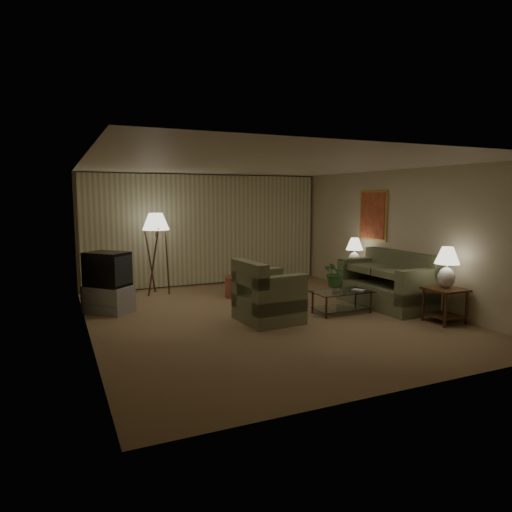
{
  "coord_description": "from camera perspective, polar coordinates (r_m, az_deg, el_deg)",
  "views": [
    {
      "loc": [
        -3.44,
        -7.26,
        2.14
      ],
      "look_at": [
        0.08,
        0.6,
        1.03
      ],
      "focal_mm": 32.0,
      "sensor_mm": 36.0,
      "label": 1
    }
  ],
  "objects": [
    {
      "name": "vase",
      "position": [
        8.51,
        9.88,
        -3.89
      ],
      "size": [
        0.17,
        0.17,
        0.17
      ],
      "primitive_type": "imported",
      "rotation": [
        0.0,
        0.0,
        -0.1
      ],
      "color": "white",
      "rests_on": "coffee_table"
    },
    {
      "name": "room_shell",
      "position": [
        9.44,
        -2.57,
        4.95
      ],
      "size": [
        6.04,
        7.02,
        2.72
      ],
      "color": "beige",
      "rests_on": "ground"
    },
    {
      "name": "sofa",
      "position": [
        9.35,
        15.91,
        -3.51
      ],
      "size": [
        1.98,
        1.09,
        0.85
      ],
      "rotation": [
        0.0,
        0.0,
        -1.54
      ],
      "color": "gray",
      "rests_on": "ground"
    },
    {
      "name": "side_table_far",
      "position": [
        10.41,
        12.12,
        -2.46
      ],
      "size": [
        0.49,
        0.41,
        0.6
      ],
      "color": "#38210F",
      "rests_on": "ground"
    },
    {
      "name": "flowers",
      "position": [
        8.45,
        9.93,
        -1.57
      ],
      "size": [
        0.48,
        0.42,
        0.53
      ],
      "primitive_type": "imported",
      "rotation": [
        0.0,
        0.0,
        -0.01
      ],
      "color": "#377233",
      "rests_on": "vase"
    },
    {
      "name": "floor_lamp",
      "position": [
        10.26,
        -12.32,
        0.47
      ],
      "size": [
        0.58,
        0.58,
        1.8
      ],
      "color": "#38210F",
      "rests_on": "ground"
    },
    {
      "name": "coffee_table",
      "position": [
        8.64,
        10.67,
        -5.24
      ],
      "size": [
        1.11,
        0.61,
        0.41
      ],
      "color": "silver",
      "rests_on": "ground"
    },
    {
      "name": "side_table_near",
      "position": [
        8.49,
        22.55,
        -4.94
      ],
      "size": [
        0.59,
        0.59,
        0.6
      ],
      "color": "#38210F",
      "rests_on": "ground"
    },
    {
      "name": "crt_tv",
      "position": [
        8.91,
        -18.11,
        -1.56
      ],
      "size": [
        1.27,
        1.27,
        0.64
      ],
      "primitive_type": "cube",
      "rotation": [
        0.0,
        0.0,
        -0.82
      ],
      "color": "black",
      "rests_on": "tv_cabinet"
    },
    {
      "name": "book",
      "position": [
        8.68,
        12.43,
        -4.25
      ],
      "size": [
        0.24,
        0.27,
        0.02
      ],
      "primitive_type": "imported",
      "rotation": [
        0.0,
        0.0,
        0.47
      ],
      "color": "olive",
      "rests_on": "coffee_table"
    },
    {
      "name": "tv_cabinet",
      "position": [
        9.02,
        -17.96,
        -5.13
      ],
      "size": [
        1.38,
        1.38,
        0.5
      ],
      "primitive_type": "cube",
      "rotation": [
        0.0,
        0.0,
        -0.82
      ],
      "color": "#ABABAD",
      "rests_on": "ground"
    },
    {
      "name": "table_lamp_near",
      "position": [
        8.39,
        22.76,
        -0.92
      ],
      "size": [
        0.41,
        0.41,
        0.71
      ],
      "color": "white",
      "rests_on": "side_table_near"
    },
    {
      "name": "armchair",
      "position": [
        7.93,
        1.58,
        -5.16
      ],
      "size": [
        1.14,
        1.1,
        0.85
      ],
      "rotation": [
        0.0,
        0.0,
        1.64
      ],
      "color": "gray",
      "rests_on": "ground"
    },
    {
      "name": "ottoman",
      "position": [
        9.91,
        -1.97,
        -3.84
      ],
      "size": [
        0.84,
        0.84,
        0.44
      ],
      "primitive_type": "cylinder",
      "rotation": [
        0.0,
        0.0,
        -0.34
      ],
      "color": "#9E4A35",
      "rests_on": "ground"
    },
    {
      "name": "ground",
      "position": [
        8.32,
        1.2,
        -7.57
      ],
      "size": [
        7.0,
        7.0,
        0.0
      ],
      "primitive_type": "plane",
      "color": "#8E6F4E",
      "rests_on": "ground"
    },
    {
      "name": "table_lamp_far",
      "position": [
        10.33,
        12.21,
        0.75
      ],
      "size": [
        0.38,
        0.38,
        0.65
      ],
      "color": "white",
      "rests_on": "side_table_far"
    }
  ]
}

